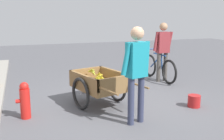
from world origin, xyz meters
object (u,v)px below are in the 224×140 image
Objects in this scene: fruit_cart at (99,84)px; plastic_bucket at (194,101)px; fire_hydrant at (25,100)px; vendor_person at (137,67)px; bicycle at (159,68)px; cyclist_person at (163,47)px.

plastic_bucket is at bearing -112.45° from fruit_cart.
fruit_cart is at bearing -80.65° from fire_hydrant.
fruit_cart is 2.68× the size of fire_hydrant.
fruit_cart is 1.09× the size of vendor_person.
plastic_bucket is (-2.25, 0.43, -0.23)m from bicycle.
cyclist_person is at bearing -37.64° from vendor_person.
fruit_cart reaches higher than fire_hydrant.
bicycle is (1.51, -2.21, -0.09)m from fruit_cart.
bicycle is at bearing -35.86° from vendor_person.
cyclist_person reaches higher than bicycle.
fire_hydrant is (0.86, 1.78, -0.66)m from vendor_person.
vendor_person is 6.57× the size of plastic_bucket.
vendor_person is at bearing -163.55° from fruit_cart.
bicycle is at bearing -64.46° from fire_hydrant.
cyclist_person is at bearing -176.51° from bicycle.
vendor_person reaches higher than fire_hydrant.
bicycle is 2.48× the size of fire_hydrant.
plastic_bucket is at bearing -98.69° from fire_hydrant.
fire_hydrant is at bearing 113.53° from cyclist_person.
fire_hydrant is (-0.24, 1.46, -0.10)m from fruit_cart.
bicycle is (2.61, -1.89, -0.64)m from vendor_person.
plastic_bucket is at bearing 168.06° from cyclist_person.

